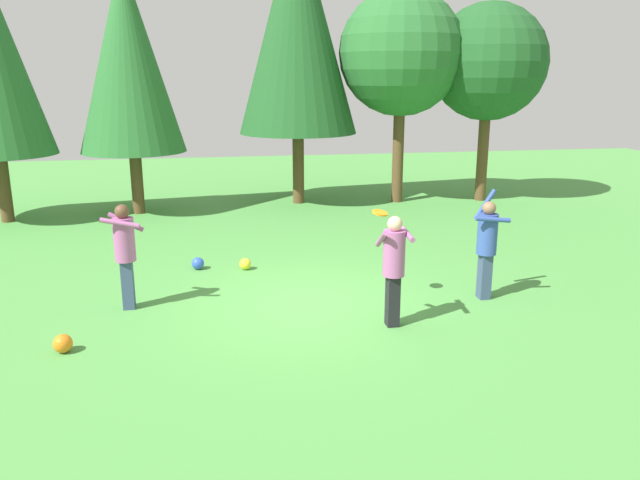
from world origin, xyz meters
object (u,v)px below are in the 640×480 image
Objects in this scene: ball_yellow at (245,264)px; tree_right at (401,54)px; person_bystander at (394,262)px; tree_left at (128,58)px; ball_blue at (198,263)px; person_catcher at (125,247)px; person_thrower at (487,241)px; tree_center at (297,25)px; ball_orange at (63,343)px; tree_far_right at (489,63)px; frisbee at (380,213)px.

tree_right is (5.00, 6.20, 4.26)m from ball_yellow.
person_bystander is 0.26× the size of tree_left.
ball_blue is at bearing -134.63° from tree_right.
person_catcher reaches higher than person_bystander.
person_thrower is at bearing -30.54° from ball_yellow.
person_bystander is at bearing -89.42° from tree_center.
ball_blue is 7.20m from tree_left.
ball_orange is 1.09× the size of ball_blue.
ball_orange is (-4.87, -0.17, -0.91)m from person_bystander.
ball_blue is 0.04× the size of tree_far_right.
ball_orange is at bearing 94.85° from person_bystander.
frisbee is (0.05, 1.05, 0.53)m from person_bystander.
tree_far_right reaches higher than person_thrower.
ball_yellow is 0.04× the size of tree_right.
person_bystander is 4.71m from ball_blue.
person_bystander is 10.78m from tree_left.
person_thrower reaches higher than ball_yellow.
tree_center is (-0.10, 9.84, 4.11)m from person_bystander.
person_thrower is 9.62m from tree_far_right.
person_thrower is 6.94m from ball_orange.
tree_left reaches higher than ball_blue.
ball_blue is 0.96m from ball_yellow.
person_catcher is at bearing -1.30° from person_thrower.
tree_left is at bearing 114.36° from ball_yellow.
person_bystander is 11.24m from tree_far_right.
person_bystander is (4.15, -1.48, -0.02)m from person_catcher.
tree_far_right is at bearing 0.78° from tree_left.
tree_right is at bearing 175.32° from tree_far_right.
person_catcher is 7.56× the size of ball_yellow.
ball_yellow is 0.03× the size of tree_center.
frisbee is at bearing -0.00° from person_bystander.
ball_blue is 0.04× the size of tree_left.
tree_center is (-5.62, 0.55, 1.02)m from tree_far_right.
person_catcher reaches higher than ball_yellow.
tree_right is (-2.62, 0.21, 0.25)m from tree_far_right.
frisbee is 3.44m from ball_yellow.
person_catcher is at bearing -118.96° from ball_blue.
tree_far_right is at bearing -4.68° from tree_right.
ball_yellow is at bearing 35.38° from person_bystander.
tree_left is (-4.75, 9.15, 3.18)m from person_bystander.
frisbee is 0.06× the size of tree_right.
tree_left is (-10.27, -0.14, 0.09)m from tree_far_right.
person_catcher is 0.22× the size of tree_center.
frisbee is at bearing -89.00° from tree_center.
tree_left reaches higher than tree_far_right.
tree_far_right is (5.47, 8.24, 2.55)m from frisbee.
tree_right is at bearing 51.21° from ball_orange.
person_thrower is 7.07× the size of ball_orange.
tree_center reaches higher than tree_right.
ball_orange is at bearing -137.71° from tree_far_right.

